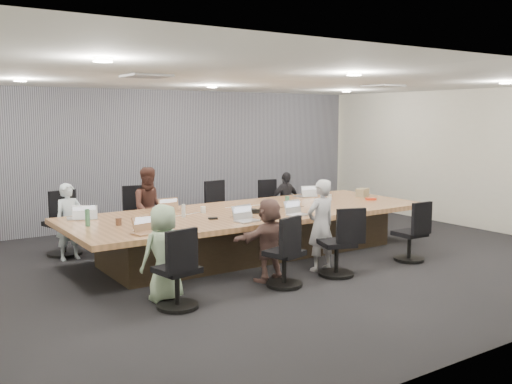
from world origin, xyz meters
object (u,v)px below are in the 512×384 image
laptop_3 (303,196)px  person_6 (321,225)px  bottle_green_left (88,218)px  conference_table (253,231)px  chair_4 (177,276)px  stapler (257,211)px  chair_2 (219,213)px  chair_6 (337,249)px  bottle_clear (184,211)px  laptop_4 (146,233)px  chair_0 (64,229)px  person_0 (69,222)px  laptop_5 (247,221)px  person_5 (269,239)px  person_3 (286,201)px  chair_7 (409,238)px  canvas_bag (362,192)px  person_1 (151,208)px  chair_3 (275,209)px  chair_5 (284,259)px  bottle_green_right (287,204)px  mug_brown (119,222)px  laptop_0 (79,218)px  snack_packet (371,199)px  person_4 (164,253)px  chair_1 (143,221)px  laptop_1 (164,210)px

laptop_3 → person_6: 2.55m
bottle_green_left → conference_table: bearing=-3.2°
chair_4 → stapler: size_ratio=4.39×
chair_2 → chair_6: chair_2 is taller
chair_2 → bottle_clear: size_ratio=4.26×
chair_2 → chair_6: size_ratio=1.06×
laptop_4 → bottle_green_left: (-0.46, 0.95, 0.11)m
chair_0 → person_0: 0.39m
laptop_5 → person_5: bearing=-95.1°
person_3 → bottle_green_left: bearing=-163.5°
chair_7 → canvas_bag: (0.83, 1.90, 0.45)m
person_1 → person_3: person_1 is taller
chair_3 → bottle_clear: bottle_clear is taller
person_3 → laptop_5: person_3 is taller
chair_5 → canvas_bag: canvas_bag is taller
laptop_3 → bottle_green_right: 1.72m
person_3 → mug_brown: (-3.95, -1.38, 0.21)m
chair_6 → chair_0: bearing=149.2°
person_3 → conference_table: bearing=-140.2°
chair_4 → mug_brown: mug_brown is taller
laptop_0 → person_3: 4.29m
snack_packet → person_0: bearing=162.3°
bottle_clear → chair_0: bearing=129.5°
laptop_4 → person_5: 1.67m
chair_2 → chair_3: 1.32m
person_1 → person_4: 2.88m
chair_3 → laptop_5: size_ratio=2.14×
chair_3 → bottle_clear: (-2.89, -1.64, 0.47)m
chair_1 → chair_6: bearing=122.9°
chair_7 → laptop_5: bearing=161.2°
person_1 → mug_brown: person_1 is taller
chair_4 → chair_5: chair_4 is taller
chair_5 → laptop_1: 2.59m
laptop_1 → person_1: bearing=-90.5°
laptop_0 → canvas_bag: size_ratio=1.29×
chair_4 → chair_7: size_ratio=1.07×
person_0 → person_6: person_6 is taller
chair_0 → person_4: (0.38, -3.05, 0.16)m
chair_6 → canvas_bag: (2.34, 1.90, 0.42)m
chair_2 → bottle_green_right: size_ratio=3.47×
laptop_0 → snack_packet: (5.00, -1.05, 0.01)m
chair_1 → chair_3: (2.87, 0.00, -0.06)m
person_5 → person_3: bearing=-137.5°
person_4 → bottle_clear: 1.72m
chair_6 → person_6: size_ratio=0.58×
bottle_green_right → laptop_4: bearing=-170.7°
conference_table → chair_5: 1.81m
chair_3 → person_1: (-2.87, -0.35, 0.33)m
chair_4 → laptop_4: chair_4 is taller
person_6 → chair_4: bearing=5.9°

